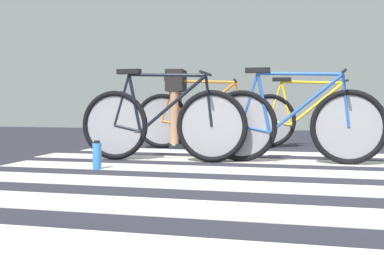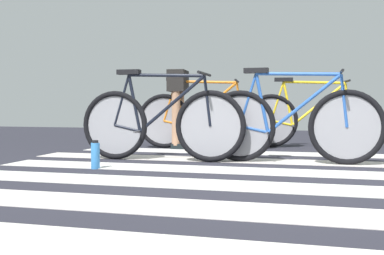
{
  "view_description": "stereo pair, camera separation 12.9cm",
  "coord_description": "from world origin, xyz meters",
  "px_view_note": "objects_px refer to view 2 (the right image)",
  "views": [
    {
      "loc": [
        0.21,
        -3.66,
        0.59
      ],
      "look_at": [
        -0.97,
        1.31,
        0.34
      ],
      "focal_mm": 43.56,
      "sensor_mm": 36.0,
      "label": 1
    },
    {
      "loc": [
        0.34,
        -3.66,
        0.59
      ],
      "look_at": [
        -0.97,
        1.31,
        0.34
      ],
      "focal_mm": 43.56,
      "sensor_mm": 36.0,
      "label": 2
    }
  ],
  "objects_px": {
    "bicycle_3_of_4": "(202,119)",
    "water_bottle": "(95,155)",
    "bicycle_1_of_4": "(161,123)",
    "bicycle_2_of_4": "(291,124)",
    "cyclist_3_of_4": "(178,98)",
    "bicycle_4_of_4": "(310,119)"
  },
  "relations": [
    {
      "from": "bicycle_3_of_4",
      "to": "water_bottle",
      "type": "height_order",
      "value": "bicycle_3_of_4"
    },
    {
      "from": "bicycle_1_of_4",
      "to": "bicycle_3_of_4",
      "type": "bearing_deg",
      "value": 85.87
    },
    {
      "from": "bicycle_3_of_4",
      "to": "water_bottle",
      "type": "bearing_deg",
      "value": -107.68
    },
    {
      "from": "bicycle_2_of_4",
      "to": "bicycle_1_of_4",
      "type": "bearing_deg",
      "value": -174.39
    },
    {
      "from": "bicycle_2_of_4",
      "to": "water_bottle",
      "type": "bearing_deg",
      "value": -152.87
    },
    {
      "from": "water_bottle",
      "to": "bicycle_2_of_4",
      "type": "bearing_deg",
      "value": 26.85
    },
    {
      "from": "water_bottle",
      "to": "bicycle_3_of_4",
      "type": "bearing_deg",
      "value": 77.71
    },
    {
      "from": "bicycle_3_of_4",
      "to": "cyclist_3_of_4",
      "type": "relative_size",
      "value": 1.69
    },
    {
      "from": "bicycle_1_of_4",
      "to": "bicycle_3_of_4",
      "type": "distance_m",
      "value": 1.41
    },
    {
      "from": "bicycle_2_of_4",
      "to": "water_bottle",
      "type": "xyz_separation_m",
      "value": [
        -1.67,
        -0.84,
        -0.26
      ]
    },
    {
      "from": "bicycle_2_of_4",
      "to": "bicycle_4_of_4",
      "type": "bearing_deg",
      "value": 85.23
    },
    {
      "from": "bicycle_3_of_4",
      "to": "bicycle_4_of_4",
      "type": "height_order",
      "value": "same"
    },
    {
      "from": "bicycle_3_of_4",
      "to": "water_bottle",
      "type": "distance_m",
      "value": 2.19
    },
    {
      "from": "bicycle_1_of_4",
      "to": "cyclist_3_of_4",
      "type": "xyz_separation_m",
      "value": [
        -0.22,
        1.37,
        0.28
      ]
    },
    {
      "from": "bicycle_3_of_4",
      "to": "cyclist_3_of_4",
      "type": "height_order",
      "value": "cyclist_3_of_4"
    },
    {
      "from": "bicycle_4_of_4",
      "to": "water_bottle",
      "type": "height_order",
      "value": "bicycle_4_of_4"
    },
    {
      "from": "bicycle_1_of_4",
      "to": "water_bottle",
      "type": "bearing_deg",
      "value": -117.66
    },
    {
      "from": "bicycle_1_of_4",
      "to": "bicycle_2_of_4",
      "type": "bearing_deg",
      "value": 4.91
    },
    {
      "from": "bicycle_4_of_4",
      "to": "bicycle_1_of_4",
      "type": "bearing_deg",
      "value": -135.3
    },
    {
      "from": "bicycle_1_of_4",
      "to": "cyclist_3_of_4",
      "type": "bearing_deg",
      "value": 98.6
    },
    {
      "from": "bicycle_1_of_4",
      "to": "cyclist_3_of_4",
      "type": "relative_size",
      "value": 1.7
    },
    {
      "from": "cyclist_3_of_4",
      "to": "water_bottle",
      "type": "bearing_deg",
      "value": -99.59
    }
  ]
}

